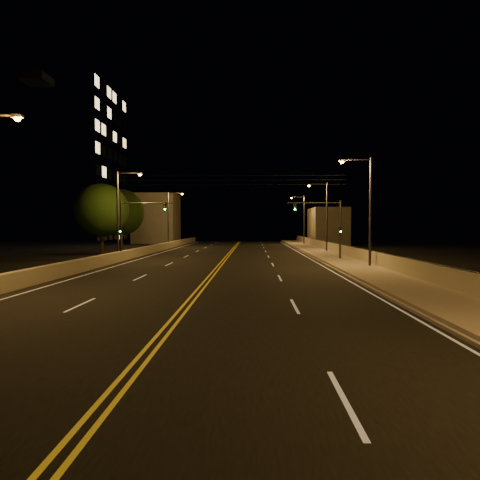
{
  "coord_description": "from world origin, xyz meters",
  "views": [
    {
      "loc": [
        2.74,
        -6.06,
        3.34
      ],
      "look_at": [
        2.0,
        18.0,
        2.5
      ],
      "focal_mm": 30.0,
      "sensor_mm": 36.0,
      "label": 1
    }
  ],
  "objects_px": {
    "streetlight_1": "(367,205)",
    "streetlight_3": "(302,217)",
    "streetlight_2": "(324,212)",
    "streetlight_6": "(170,215)",
    "tree_1": "(121,212)",
    "tree_0": "(102,210)",
    "traffic_signal_right": "(329,223)",
    "traffic_signal_left": "(132,223)",
    "streetlight_5": "(121,209)",
    "building_tower": "(37,165)"
  },
  "relations": [
    {
      "from": "streetlight_1",
      "to": "streetlight_3",
      "type": "bearing_deg",
      "value": 90.0
    },
    {
      "from": "streetlight_2",
      "to": "streetlight_3",
      "type": "relative_size",
      "value": 1.0
    },
    {
      "from": "streetlight_6",
      "to": "streetlight_1",
      "type": "bearing_deg",
      "value": -54.69
    },
    {
      "from": "streetlight_1",
      "to": "streetlight_6",
      "type": "distance_m",
      "value": 37.05
    },
    {
      "from": "streetlight_2",
      "to": "tree_1",
      "type": "bearing_deg",
      "value": 174.52
    },
    {
      "from": "streetlight_3",
      "to": "tree_0",
      "type": "xyz_separation_m",
      "value": [
        -25.76,
        -25.62,
        0.13
      ]
    },
    {
      "from": "traffic_signal_right",
      "to": "tree_1",
      "type": "distance_m",
      "value": 27.86
    },
    {
      "from": "streetlight_3",
      "to": "streetlight_1",
      "type": "bearing_deg",
      "value": -90.0
    },
    {
      "from": "traffic_signal_left",
      "to": "tree_1",
      "type": "relative_size",
      "value": 0.7
    },
    {
      "from": "traffic_signal_right",
      "to": "tree_0",
      "type": "xyz_separation_m",
      "value": [
        -24.21,
        6.86,
        1.46
      ]
    },
    {
      "from": "streetlight_5",
      "to": "building_tower",
      "type": "relative_size",
      "value": 0.32
    },
    {
      "from": "streetlight_6",
      "to": "traffic_signal_left",
      "type": "height_order",
      "value": "streetlight_6"
    },
    {
      "from": "building_tower",
      "to": "tree_0",
      "type": "relative_size",
      "value": 3.32
    },
    {
      "from": "streetlight_2",
      "to": "streetlight_5",
      "type": "xyz_separation_m",
      "value": [
        -21.41,
        -10.86,
        0.0
      ]
    },
    {
      "from": "traffic_signal_left",
      "to": "tree_1",
      "type": "xyz_separation_m",
      "value": [
        -5.55,
        13.61,
        1.47
      ]
    },
    {
      "from": "streetlight_3",
      "to": "tree_0",
      "type": "distance_m",
      "value": 36.33
    },
    {
      "from": "streetlight_3",
      "to": "tree_0",
      "type": "relative_size",
      "value": 1.06
    },
    {
      "from": "traffic_signal_left",
      "to": "streetlight_3",
      "type": "bearing_deg",
      "value": 58.04
    },
    {
      "from": "streetlight_2",
      "to": "tree_1",
      "type": "relative_size",
      "value": 1.06
    },
    {
      "from": "streetlight_1",
      "to": "traffic_signal_right",
      "type": "distance_m",
      "value": 7.12
    },
    {
      "from": "streetlight_5",
      "to": "building_tower",
      "type": "bearing_deg",
      "value": 131.15
    },
    {
      "from": "building_tower",
      "to": "streetlight_3",
      "type": "bearing_deg",
      "value": 10.4
    },
    {
      "from": "streetlight_2",
      "to": "tree_1",
      "type": "height_order",
      "value": "streetlight_2"
    },
    {
      "from": "streetlight_3",
      "to": "building_tower",
      "type": "xyz_separation_m",
      "value": [
        -42.71,
        -7.84,
        7.92
      ]
    },
    {
      "from": "streetlight_2",
      "to": "streetlight_1",
      "type": "bearing_deg",
      "value": -90.0
    },
    {
      "from": "streetlight_1",
      "to": "traffic_signal_right",
      "type": "bearing_deg",
      "value": 102.78
    },
    {
      "from": "streetlight_1",
      "to": "streetlight_2",
      "type": "xyz_separation_m",
      "value": [
        0.0,
        17.96,
        0.0
      ]
    },
    {
      "from": "streetlight_5",
      "to": "traffic_signal_left",
      "type": "bearing_deg",
      "value": -13.64
    },
    {
      "from": "tree_0",
      "to": "streetlight_1",
      "type": "bearing_deg",
      "value": -27.98
    },
    {
      "from": "tree_1",
      "to": "traffic_signal_left",
      "type": "bearing_deg",
      "value": -67.83
    },
    {
      "from": "streetlight_5",
      "to": "traffic_signal_left",
      "type": "relative_size",
      "value": 1.5
    },
    {
      "from": "streetlight_3",
      "to": "building_tower",
      "type": "height_order",
      "value": "building_tower"
    },
    {
      "from": "tree_0",
      "to": "building_tower",
      "type": "bearing_deg",
      "value": 133.62
    },
    {
      "from": "streetlight_6",
      "to": "tree_0",
      "type": "xyz_separation_m",
      "value": [
        -4.35,
        -16.55,
        0.13
      ]
    },
    {
      "from": "streetlight_1",
      "to": "streetlight_3",
      "type": "relative_size",
      "value": 1.0
    },
    {
      "from": "streetlight_5",
      "to": "tree_0",
      "type": "relative_size",
      "value": 1.06
    },
    {
      "from": "streetlight_6",
      "to": "traffic_signal_left",
      "type": "bearing_deg",
      "value": -87.19
    },
    {
      "from": "streetlight_1",
      "to": "tree_1",
      "type": "height_order",
      "value": "streetlight_1"
    },
    {
      "from": "traffic_signal_left",
      "to": "tree_0",
      "type": "xyz_separation_m",
      "value": [
        -5.49,
        6.86,
        1.46
      ]
    },
    {
      "from": "streetlight_1",
      "to": "streetlight_5",
      "type": "bearing_deg",
      "value": 161.65
    },
    {
      "from": "streetlight_6",
      "to": "building_tower",
      "type": "distance_m",
      "value": 22.75
    },
    {
      "from": "traffic_signal_right",
      "to": "building_tower",
      "type": "relative_size",
      "value": 0.21
    },
    {
      "from": "streetlight_5",
      "to": "streetlight_6",
      "type": "distance_m",
      "value": 23.13
    },
    {
      "from": "building_tower",
      "to": "tree_1",
      "type": "bearing_deg",
      "value": -33.13
    },
    {
      "from": "tree_1",
      "to": "traffic_signal_right",
      "type": "bearing_deg",
      "value": -29.3
    },
    {
      "from": "building_tower",
      "to": "tree_0",
      "type": "height_order",
      "value": "building_tower"
    },
    {
      "from": "streetlight_2",
      "to": "traffic_signal_right",
      "type": "bearing_deg",
      "value": -97.92
    },
    {
      "from": "tree_0",
      "to": "streetlight_3",
      "type": "bearing_deg",
      "value": 44.85
    },
    {
      "from": "streetlight_6",
      "to": "building_tower",
      "type": "bearing_deg",
      "value": 176.68
    },
    {
      "from": "building_tower",
      "to": "streetlight_1",
      "type": "bearing_deg",
      "value": -36.38
    }
  ]
}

